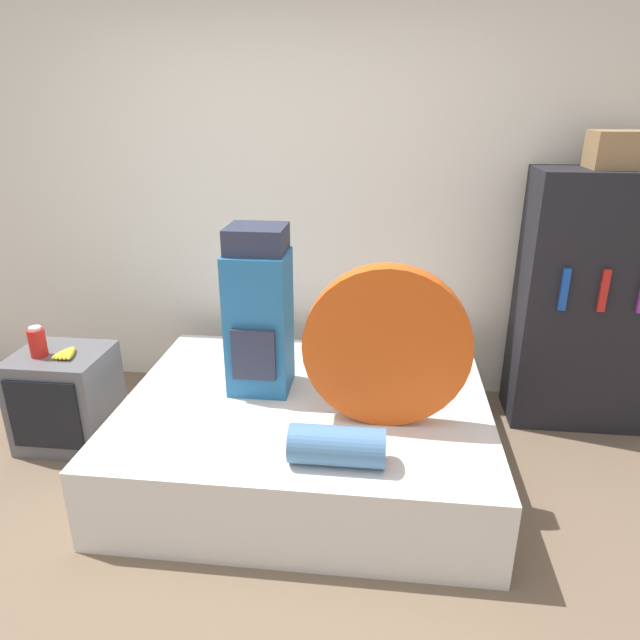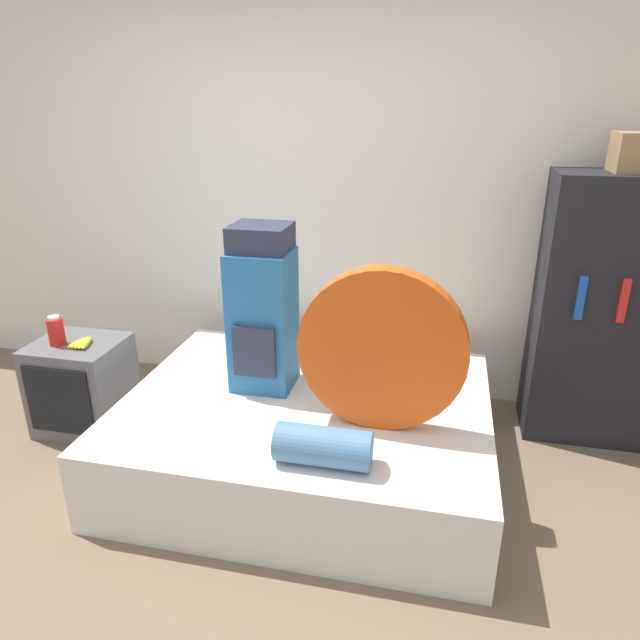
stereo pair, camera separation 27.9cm
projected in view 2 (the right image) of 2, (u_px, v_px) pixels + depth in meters
ground_plane at (221, 565)px, 2.51m from camera, size 16.00×16.00×0.00m
wall_back at (314, 200)px, 3.70m from camera, size 8.00×0.05×2.60m
bed at (307, 432)px, 3.12m from camera, size 1.91×1.54×0.43m
backpack at (263, 311)px, 3.03m from camera, size 0.32×0.33×0.89m
tent_bag at (382, 350)px, 2.65m from camera, size 0.80×0.11×0.80m
sleeping_roll at (323, 446)px, 2.46m from camera, size 0.42×0.17×0.17m
television at (83, 385)px, 3.47m from camera, size 0.51×0.46×0.57m
canister at (56, 331)px, 3.32m from camera, size 0.09×0.09×0.18m
banana_bunch at (83, 343)px, 3.33m from camera, size 0.13×0.17×0.03m
bookshelf at (609, 312)px, 3.25m from camera, size 0.79×0.42×1.56m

